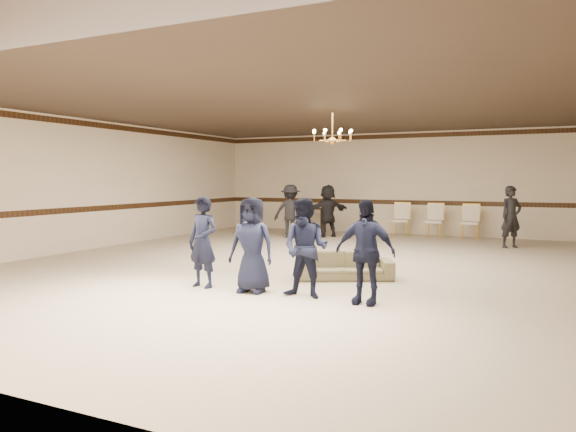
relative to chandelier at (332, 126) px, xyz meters
name	(u,v)px	position (x,y,z in m)	size (l,w,h in m)	color
room	(314,186)	(0.00, -1.00, -1.28)	(12.01, 14.01, 3.21)	tan
chair_rail	(399,202)	(0.00, 5.99, -1.88)	(12.00, 0.02, 0.14)	#351E0F
crown_molding	(400,136)	(0.00, 5.99, 0.21)	(12.00, 0.02, 0.14)	#351E0F
chandelier	(332,126)	(0.00, 0.00, 0.00)	(0.94, 0.94, 0.89)	#BD8A3C
boy_a	(203,242)	(-0.82, -3.69, -2.14)	(0.53, 0.35, 1.47)	black
boy_b	(252,245)	(0.08, -3.69, -2.14)	(0.72, 0.47, 1.47)	black
boy_c	(306,248)	(0.98, -3.69, -2.14)	(0.71, 0.56, 1.47)	black
boy_d	(365,252)	(1.88, -3.69, -2.14)	(0.86, 0.36, 1.47)	black
settee	(345,265)	(1.02, -2.03, -2.64)	(1.64, 0.64, 0.48)	#6E6449
adult_left	(290,211)	(-2.60, 3.45, -2.09)	(1.01, 0.58, 1.57)	black
adult_mid	(328,211)	(-1.70, 4.15, -2.09)	(1.45, 0.46, 1.57)	black
adult_right	(511,217)	(3.40, 3.75, -2.09)	(0.57, 0.38, 1.57)	black
banquet_chair_left	(400,220)	(0.25, 5.18, -2.37)	(0.49, 0.49, 1.00)	beige
banquet_chair_mid	(434,221)	(1.25, 5.18, -2.37)	(0.49, 0.49, 1.00)	beige
banquet_chair_right	(470,222)	(2.25, 5.18, -2.37)	(0.49, 0.49, 1.00)	beige
console_table	(311,220)	(-2.75, 5.38, -2.48)	(0.95, 0.40, 0.80)	black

